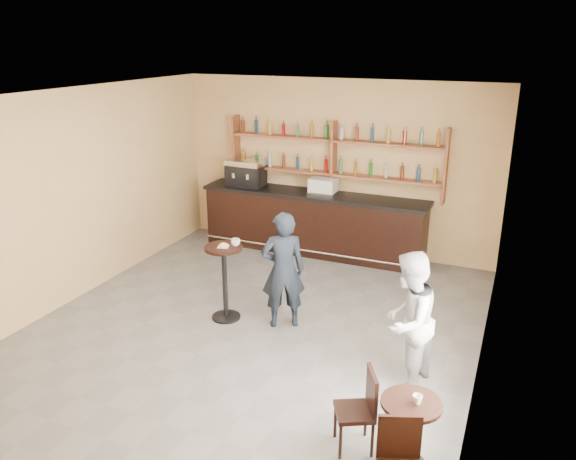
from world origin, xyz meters
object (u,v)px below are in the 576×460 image
at_px(bar_counter, 313,223).
at_px(pastry_case, 323,186).
at_px(espresso_machine, 246,173).
at_px(man_main, 283,270).
at_px(patron_second, 408,321).
at_px(chair_west, 354,411).
at_px(cafe_table, 409,434).
at_px(pedestal_table, 225,283).

bearing_deg(bar_counter, pastry_case, 0.00).
distance_m(bar_counter, pastry_case, 0.75).
bearing_deg(espresso_machine, man_main, -59.32).
distance_m(bar_counter, patron_second, 4.40).
relative_size(man_main, chair_west, 1.98).
bearing_deg(cafe_table, pedestal_table, 147.54).
height_order(espresso_machine, chair_west, espresso_machine).
bearing_deg(pastry_case, bar_counter, 176.19).
xyz_separation_m(espresso_machine, pedestal_table, (1.18, -2.99, -0.85)).
bearing_deg(patron_second, cafe_table, 26.19).
bearing_deg(bar_counter, man_main, -77.46).
distance_m(bar_counter, man_main, 2.93).
relative_size(man_main, patron_second, 1.01).
height_order(espresso_machine, pastry_case, espresso_machine).
height_order(pastry_case, chair_west, pastry_case).
bearing_deg(espresso_machine, pedestal_table, -73.24).
bearing_deg(espresso_machine, patron_second, -47.43).
bearing_deg(bar_counter, pedestal_table, -94.05).
bearing_deg(chair_west, bar_counter, 177.41).
height_order(bar_counter, man_main, man_main).
distance_m(bar_counter, pedestal_table, 3.00).
xyz_separation_m(espresso_machine, cafe_table, (4.23, -4.93, -1.05)).
relative_size(espresso_machine, pastry_case, 1.43).
distance_m(bar_counter, cafe_table, 5.70).
relative_size(espresso_machine, cafe_table, 0.98).
bearing_deg(pedestal_table, espresso_machine, 111.48).
xyz_separation_m(pedestal_table, man_main, (0.85, 0.15, 0.28)).
xyz_separation_m(espresso_machine, patron_second, (3.91, -3.61, -0.58)).
bearing_deg(bar_counter, patron_second, -55.10).
distance_m(pastry_case, cafe_table, 5.68).
xyz_separation_m(pastry_case, cafe_table, (2.64, -4.93, -0.95)).
bearing_deg(espresso_machine, cafe_table, -54.13).
bearing_deg(man_main, pedestal_table, -19.98).
height_order(bar_counter, pastry_case, pastry_case).
relative_size(man_main, cafe_table, 2.33).
bearing_deg(chair_west, pastry_case, 175.53).
bearing_deg(pedestal_table, pastry_case, 82.31).
bearing_deg(pedestal_table, bar_counter, 85.95).
height_order(cafe_table, patron_second, patron_second).
height_order(bar_counter, espresso_machine, espresso_machine).
relative_size(bar_counter, man_main, 2.55).
bearing_deg(pastry_case, man_main, -85.00).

